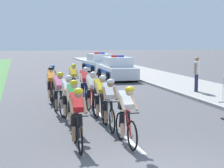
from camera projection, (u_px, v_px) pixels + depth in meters
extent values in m
cube|color=gray|center=(176.00, 82.00, 22.39)|extent=(3.79, 60.00, 0.12)
cube|color=#9E9E99|center=(148.00, 83.00, 21.94)|extent=(0.16, 60.00, 0.13)
cube|color=white|center=(134.00, 145.00, 9.31)|extent=(0.14, 1.60, 0.01)
cube|color=white|center=(100.00, 114.00, 13.15)|extent=(0.14, 1.60, 0.01)
cube|color=white|center=(81.00, 97.00, 17.00)|extent=(0.14, 1.60, 0.01)
cube|color=white|center=(69.00, 86.00, 20.85)|extent=(0.14, 1.60, 0.01)
cube|color=white|center=(61.00, 79.00, 24.70)|extent=(0.14, 1.60, 0.01)
cube|color=white|center=(55.00, 73.00, 28.55)|extent=(0.14, 1.60, 0.01)
torus|color=black|center=(80.00, 140.00, 8.45)|extent=(0.06, 0.72, 0.72)
cylinder|color=#99999E|center=(80.00, 140.00, 8.45)|extent=(0.06, 0.06, 0.06)
torus|color=black|center=(75.00, 129.00, 9.42)|extent=(0.06, 0.72, 0.72)
cylinder|color=#99999E|center=(75.00, 129.00, 9.42)|extent=(0.06, 0.06, 0.06)
cylinder|color=black|center=(77.00, 113.00, 8.82)|extent=(0.05, 0.55, 0.04)
cylinder|color=black|center=(78.00, 128.00, 8.69)|extent=(0.05, 0.48, 0.63)
cylinder|color=black|center=(76.00, 123.00, 9.05)|extent=(0.04, 0.04, 0.65)
cylinder|color=black|center=(79.00, 116.00, 8.49)|extent=(0.42, 0.04, 0.03)
cube|color=black|center=(76.00, 109.00, 9.01)|extent=(0.11, 0.22, 0.05)
cube|color=red|center=(77.00, 102.00, 8.87)|extent=(0.29, 0.56, 0.45)
cube|color=black|center=(76.00, 108.00, 9.00)|extent=(0.29, 0.21, 0.18)
cylinder|color=black|center=(80.00, 122.00, 9.01)|extent=(0.12, 0.23, 0.40)
cylinder|color=#9E7051|center=(81.00, 133.00, 8.97)|extent=(0.09, 0.16, 0.36)
cylinder|color=black|center=(73.00, 122.00, 8.97)|extent=(0.11, 0.17, 0.40)
cylinder|color=#9E7051|center=(74.00, 134.00, 8.93)|extent=(0.09, 0.12, 0.36)
cylinder|color=#9E7051|center=(85.00, 106.00, 8.70)|extent=(0.09, 0.40, 0.35)
cylinder|color=#9E7051|center=(71.00, 106.00, 8.63)|extent=(0.09, 0.40, 0.35)
sphere|color=#9E7051|center=(78.00, 94.00, 8.55)|extent=(0.19, 0.19, 0.19)
ellipsoid|color=yellow|center=(78.00, 91.00, 8.53)|extent=(0.24, 0.32, 0.24)
torus|color=black|center=(132.00, 136.00, 8.80)|extent=(0.06, 0.72, 0.72)
cylinder|color=#99999E|center=(132.00, 136.00, 8.80)|extent=(0.06, 0.06, 0.06)
torus|color=black|center=(120.00, 126.00, 9.75)|extent=(0.06, 0.72, 0.72)
cylinder|color=#99999E|center=(120.00, 126.00, 9.75)|extent=(0.06, 0.06, 0.06)
cylinder|color=#B21919|center=(127.00, 110.00, 9.16)|extent=(0.05, 0.55, 0.04)
cylinder|color=#B21919|center=(129.00, 124.00, 9.03)|extent=(0.05, 0.48, 0.63)
cylinder|color=#B21919|center=(124.00, 120.00, 9.39)|extent=(0.04, 0.04, 0.65)
cylinder|color=black|center=(131.00, 113.00, 8.83)|extent=(0.42, 0.04, 0.03)
cube|color=black|center=(124.00, 107.00, 9.35)|extent=(0.11, 0.22, 0.05)
cube|color=white|center=(126.00, 100.00, 9.20)|extent=(0.29, 0.56, 0.44)
cube|color=black|center=(124.00, 105.00, 9.33)|extent=(0.28, 0.21, 0.18)
cylinder|color=black|center=(128.00, 119.00, 9.35)|extent=(0.12, 0.23, 0.40)
cylinder|color=tan|center=(129.00, 130.00, 9.31)|extent=(0.09, 0.16, 0.36)
cylinder|color=black|center=(121.00, 119.00, 9.30)|extent=(0.11, 0.17, 0.40)
cylinder|color=tan|center=(122.00, 130.00, 9.26)|extent=(0.09, 0.12, 0.36)
cylinder|color=tan|center=(135.00, 103.00, 9.05)|extent=(0.09, 0.40, 0.35)
cylinder|color=tan|center=(122.00, 104.00, 8.96)|extent=(0.09, 0.40, 0.35)
sphere|color=tan|center=(129.00, 92.00, 8.89)|extent=(0.19, 0.19, 0.19)
ellipsoid|color=yellow|center=(130.00, 89.00, 8.87)|extent=(0.24, 0.32, 0.24)
torus|color=black|center=(75.00, 123.00, 10.15)|extent=(0.07, 0.73, 0.72)
cylinder|color=#99999E|center=(75.00, 123.00, 10.15)|extent=(0.06, 0.06, 0.06)
torus|color=black|center=(71.00, 115.00, 11.12)|extent=(0.07, 0.73, 0.72)
cylinder|color=#99999E|center=(71.00, 115.00, 11.12)|extent=(0.06, 0.06, 0.06)
cylinder|color=#1E1E99|center=(73.00, 101.00, 10.52)|extent=(0.05, 0.55, 0.04)
cylinder|color=#1E1E99|center=(74.00, 113.00, 10.39)|extent=(0.06, 0.48, 0.63)
cylinder|color=#1E1E99|center=(73.00, 110.00, 10.75)|extent=(0.04, 0.04, 0.65)
cylinder|color=black|center=(75.00, 104.00, 10.18)|extent=(0.42, 0.04, 0.03)
cube|color=black|center=(72.00, 98.00, 10.71)|extent=(0.11, 0.22, 0.05)
cube|color=green|center=(73.00, 92.00, 10.56)|extent=(0.30, 0.56, 0.44)
cube|color=black|center=(72.00, 97.00, 10.70)|extent=(0.29, 0.21, 0.18)
cylinder|color=black|center=(76.00, 109.00, 10.71)|extent=(0.12, 0.23, 0.40)
cylinder|color=tan|center=(76.00, 118.00, 10.66)|extent=(0.10, 0.16, 0.36)
cylinder|color=black|center=(70.00, 109.00, 10.67)|extent=(0.12, 0.17, 0.40)
cylinder|color=tan|center=(70.00, 119.00, 10.62)|extent=(0.09, 0.13, 0.36)
cylinder|color=tan|center=(79.00, 95.00, 10.40)|extent=(0.09, 0.40, 0.35)
cylinder|color=tan|center=(68.00, 95.00, 10.33)|extent=(0.09, 0.40, 0.35)
sphere|color=tan|center=(74.00, 85.00, 10.25)|extent=(0.19, 0.19, 0.19)
ellipsoid|color=yellow|center=(74.00, 83.00, 10.23)|extent=(0.24, 0.32, 0.24)
torus|color=black|center=(112.00, 121.00, 10.39)|extent=(0.07, 0.73, 0.72)
cylinder|color=#99999E|center=(112.00, 121.00, 10.39)|extent=(0.06, 0.06, 0.06)
torus|color=black|center=(105.00, 114.00, 11.36)|extent=(0.07, 0.73, 0.72)
cylinder|color=#99999E|center=(105.00, 114.00, 11.36)|extent=(0.06, 0.06, 0.06)
cylinder|color=silver|center=(109.00, 99.00, 10.76)|extent=(0.06, 0.55, 0.04)
cylinder|color=silver|center=(110.00, 111.00, 10.63)|extent=(0.06, 0.48, 0.63)
cylinder|color=silver|center=(108.00, 108.00, 10.99)|extent=(0.04, 0.04, 0.65)
cylinder|color=black|center=(111.00, 102.00, 10.42)|extent=(0.42, 0.05, 0.03)
cube|color=black|center=(108.00, 97.00, 10.95)|extent=(0.11, 0.22, 0.05)
cube|color=white|center=(108.00, 91.00, 10.81)|extent=(0.30, 0.56, 0.46)
cube|color=black|center=(108.00, 96.00, 10.94)|extent=(0.29, 0.21, 0.18)
cylinder|color=black|center=(111.00, 107.00, 10.95)|extent=(0.12, 0.23, 0.40)
cylinder|color=#9E7051|center=(112.00, 117.00, 10.90)|extent=(0.10, 0.16, 0.36)
cylinder|color=black|center=(105.00, 108.00, 10.91)|extent=(0.12, 0.17, 0.40)
cylinder|color=#9E7051|center=(106.00, 117.00, 10.87)|extent=(0.09, 0.13, 0.36)
cylinder|color=#9E7051|center=(115.00, 93.00, 10.64)|extent=(0.09, 0.40, 0.35)
cylinder|color=#9E7051|center=(104.00, 94.00, 10.57)|extent=(0.09, 0.40, 0.35)
sphere|color=#9E7051|center=(110.00, 84.00, 10.49)|extent=(0.19, 0.19, 0.19)
ellipsoid|color=white|center=(111.00, 82.00, 10.47)|extent=(0.24, 0.32, 0.24)
torus|color=black|center=(70.00, 113.00, 11.45)|extent=(0.07, 0.73, 0.72)
cylinder|color=#99999E|center=(70.00, 113.00, 11.45)|extent=(0.06, 0.06, 0.06)
torus|color=black|center=(65.00, 107.00, 12.41)|extent=(0.07, 0.73, 0.72)
cylinder|color=#99999E|center=(65.00, 107.00, 12.41)|extent=(0.06, 0.06, 0.06)
cylinder|color=black|center=(68.00, 94.00, 11.82)|extent=(0.05, 0.55, 0.04)
cylinder|color=black|center=(69.00, 105.00, 11.69)|extent=(0.06, 0.48, 0.63)
cylinder|color=black|center=(67.00, 102.00, 12.04)|extent=(0.04, 0.04, 0.65)
cylinder|color=black|center=(70.00, 96.00, 11.49)|extent=(0.42, 0.04, 0.03)
cube|color=black|center=(67.00, 92.00, 12.00)|extent=(0.11, 0.22, 0.05)
cube|color=white|center=(67.00, 86.00, 11.86)|extent=(0.30, 0.56, 0.45)
cube|color=black|center=(67.00, 91.00, 11.99)|extent=(0.29, 0.21, 0.18)
cylinder|color=black|center=(70.00, 101.00, 12.01)|extent=(0.12, 0.23, 0.40)
cylinder|color=tan|center=(70.00, 110.00, 11.96)|extent=(0.09, 0.16, 0.36)
cylinder|color=black|center=(64.00, 102.00, 11.96)|extent=(0.12, 0.17, 0.40)
cylinder|color=tan|center=(65.00, 110.00, 11.91)|extent=(0.09, 0.13, 0.36)
cylinder|color=tan|center=(73.00, 88.00, 11.71)|extent=(0.09, 0.40, 0.35)
cylinder|color=tan|center=(63.00, 89.00, 11.62)|extent=(0.09, 0.40, 0.35)
sphere|color=tan|center=(69.00, 80.00, 11.54)|extent=(0.19, 0.19, 0.19)
ellipsoid|color=white|center=(69.00, 78.00, 11.53)|extent=(0.24, 0.32, 0.24)
torus|color=black|center=(105.00, 113.00, 11.47)|extent=(0.09, 0.73, 0.72)
cylinder|color=#99999E|center=(105.00, 113.00, 11.47)|extent=(0.06, 0.06, 0.06)
torus|color=black|center=(96.00, 107.00, 12.41)|extent=(0.09, 0.73, 0.72)
cylinder|color=#99999E|center=(96.00, 107.00, 12.41)|extent=(0.06, 0.06, 0.06)
cylinder|color=black|center=(101.00, 94.00, 11.83)|extent=(0.07, 0.55, 0.04)
cylinder|color=black|center=(102.00, 105.00, 11.70)|extent=(0.07, 0.48, 0.63)
cylinder|color=black|center=(99.00, 102.00, 12.05)|extent=(0.04, 0.04, 0.65)
cylinder|color=black|center=(104.00, 96.00, 11.50)|extent=(0.42, 0.05, 0.03)
cube|color=black|center=(99.00, 92.00, 12.01)|extent=(0.11, 0.23, 0.05)
cube|color=yellow|center=(100.00, 86.00, 11.87)|extent=(0.31, 0.57, 0.44)
cube|color=black|center=(99.00, 91.00, 12.00)|extent=(0.29, 0.22, 0.18)
cylinder|color=black|center=(102.00, 101.00, 12.02)|extent=(0.12, 0.23, 0.40)
cylinder|color=tan|center=(103.00, 110.00, 11.97)|extent=(0.10, 0.16, 0.36)
cylinder|color=black|center=(97.00, 102.00, 11.96)|extent=(0.12, 0.17, 0.40)
cylinder|color=tan|center=(97.00, 110.00, 11.92)|extent=(0.10, 0.13, 0.36)
cylinder|color=tan|center=(107.00, 88.00, 11.72)|extent=(0.10, 0.40, 0.35)
cylinder|color=tan|center=(97.00, 89.00, 11.62)|extent=(0.10, 0.40, 0.35)
sphere|color=tan|center=(102.00, 80.00, 11.56)|extent=(0.19, 0.19, 0.19)
ellipsoid|color=white|center=(103.00, 78.00, 11.54)|extent=(0.25, 0.33, 0.24)
torus|color=black|center=(62.00, 107.00, 12.54)|extent=(0.13, 0.72, 0.72)
cylinder|color=#99999E|center=(62.00, 107.00, 12.54)|extent=(0.07, 0.07, 0.06)
torus|color=black|center=(56.00, 102.00, 13.47)|extent=(0.13, 0.72, 0.72)
cylinder|color=#99999E|center=(56.00, 102.00, 13.47)|extent=(0.07, 0.07, 0.06)
cylinder|color=silver|center=(59.00, 89.00, 12.89)|extent=(0.10, 0.55, 0.04)
cylinder|color=silver|center=(60.00, 99.00, 12.77)|extent=(0.10, 0.48, 0.63)
cylinder|color=silver|center=(58.00, 97.00, 13.11)|extent=(0.04, 0.04, 0.65)
cylinder|color=black|center=(61.00, 91.00, 12.57)|extent=(0.42, 0.08, 0.03)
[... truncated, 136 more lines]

